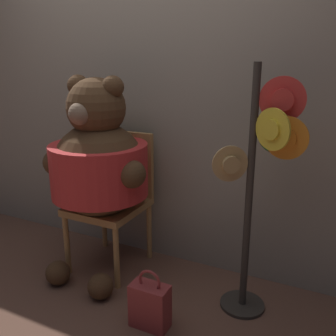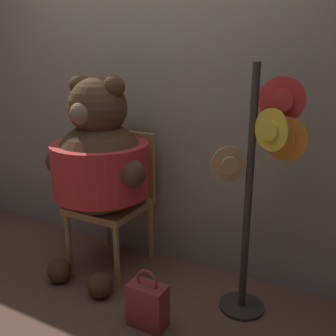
% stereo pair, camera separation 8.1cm
% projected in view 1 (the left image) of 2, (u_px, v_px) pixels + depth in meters
% --- Properties ---
extents(ground_plane, '(14.00, 14.00, 0.00)m').
position_uv_depth(ground_plane, '(94.00, 299.00, 2.46)').
color(ground_plane, brown).
extents(wall_back, '(8.00, 0.10, 2.35)m').
position_uv_depth(wall_back, '(148.00, 107.00, 2.80)').
color(wall_back, gray).
rests_on(wall_back, ground_plane).
extents(chair, '(0.49, 0.52, 1.00)m').
position_uv_depth(chair, '(114.00, 194.00, 2.79)').
color(chair, '#B2844C').
rests_on(chair, ground_plane).
extents(teddy_bear, '(0.81, 0.72, 1.42)m').
position_uv_depth(teddy_bear, '(98.00, 164.00, 2.57)').
color(teddy_bear, '#4C331E').
rests_on(teddy_bear, ground_plane).
extents(hat_display_rack, '(0.49, 0.29, 1.51)m').
position_uv_depth(hat_display_rack, '(260.00, 175.00, 2.12)').
color(hat_display_rack, '#332D28').
rests_on(hat_display_rack, ground_plane).
extents(handbag_on_ground, '(0.23, 0.12, 0.37)m').
position_uv_depth(handbag_on_ground, '(150.00, 305.00, 2.18)').
color(handbag_on_ground, maroon).
rests_on(handbag_on_ground, ground_plane).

